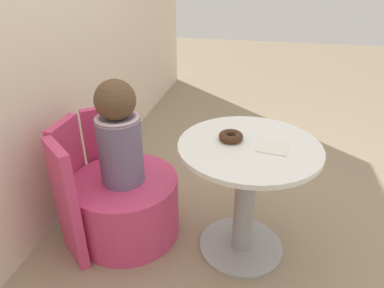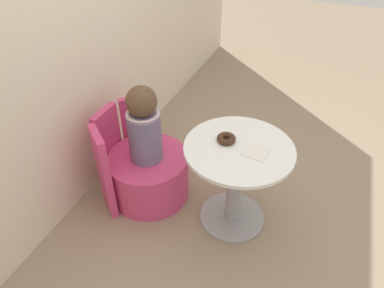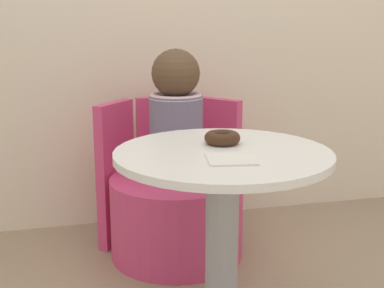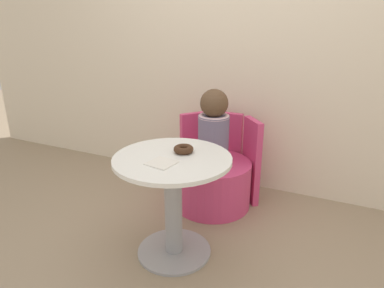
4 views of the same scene
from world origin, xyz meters
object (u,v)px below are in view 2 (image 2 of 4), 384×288
at_px(child_figure, 144,125).
at_px(donut, 226,139).
at_px(round_table, 236,173).
at_px(tub_chair, 149,175).

relative_size(child_figure, donut, 4.75).
bearing_deg(donut, round_table, -105.57).
distance_m(tub_chair, child_figure, 0.46).
xyz_separation_m(round_table, tub_chair, (-0.01, 0.67, -0.25)).
xyz_separation_m(round_table, donut, (0.03, 0.09, 0.24)).
xyz_separation_m(tub_chair, child_figure, (-0.00, 0.00, 0.46)).
height_order(tub_chair, donut, donut).
bearing_deg(round_table, child_figure, 90.51).
relative_size(round_table, donut, 5.78).
distance_m(tub_chair, donut, 0.76).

